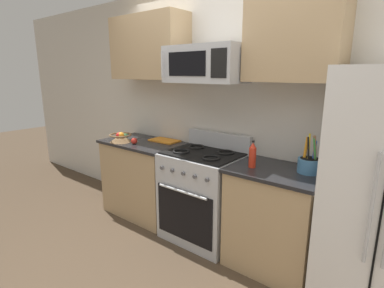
% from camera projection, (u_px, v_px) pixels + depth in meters
% --- Properties ---
extents(ground_plane, '(16.00, 16.00, 0.00)m').
position_uv_depth(ground_plane, '(157.00, 268.00, 2.66)').
color(ground_plane, '#473828').
extents(wall_back, '(8.00, 0.10, 2.60)m').
position_uv_depth(wall_back, '(224.00, 111.00, 3.15)').
color(wall_back, beige).
rests_on(wall_back, ground).
extents(counter_left, '(1.00, 0.60, 0.91)m').
position_uv_depth(counter_left, '(144.00, 178.00, 3.61)').
color(counter_left, tan).
rests_on(counter_left, ground).
extents(range_oven, '(0.76, 0.64, 1.09)m').
position_uv_depth(range_oven, '(203.00, 195.00, 3.07)').
color(range_oven, '#B2B5BA').
rests_on(range_oven, ground).
extents(counter_right, '(0.77, 0.60, 0.91)m').
position_uv_depth(counter_right, '(274.00, 219.00, 2.60)').
color(counter_right, tan).
rests_on(counter_right, ground).
extents(microwave, '(0.77, 0.44, 0.34)m').
position_uv_depth(microwave, '(206.00, 64.00, 2.78)').
color(microwave, '#B2B5BA').
extents(upper_cabinets_left, '(0.99, 0.34, 0.70)m').
position_uv_depth(upper_cabinets_left, '(149.00, 48.00, 3.37)').
color(upper_cabinets_left, tan).
extents(upper_cabinets_right, '(0.76, 0.34, 0.70)m').
position_uv_depth(upper_cabinets_right, '(295.00, 37.00, 2.35)').
color(upper_cabinets_right, tan).
extents(utensil_crock, '(0.18, 0.18, 0.32)m').
position_uv_depth(utensil_crock, '(309.00, 164.00, 2.40)').
color(utensil_crock, teal).
rests_on(utensil_crock, counter_right).
extents(fruit_basket, '(0.26, 0.26, 0.11)m').
position_uv_depth(fruit_basket, '(121.00, 137.00, 3.48)').
color(fruit_basket, brown).
rests_on(fruit_basket, counter_left).
extents(apple_loose, '(0.07, 0.07, 0.07)m').
position_uv_depth(apple_loose, '(134.00, 141.00, 3.38)').
color(apple_loose, red).
rests_on(apple_loose, counter_left).
extents(cutting_board, '(0.36, 0.22, 0.02)m').
position_uv_depth(cutting_board, '(165.00, 140.00, 3.53)').
color(cutting_board, orange).
rests_on(cutting_board, counter_left).
extents(bottle_hot_sauce, '(0.06, 0.06, 0.23)m').
position_uv_depth(bottle_hot_sauce, '(252.00, 155.00, 2.53)').
color(bottle_hot_sauce, red).
rests_on(bottle_hot_sauce, counter_right).
extents(prep_bowl, '(0.11, 0.11, 0.04)m').
position_uv_depth(prep_bowl, '(123.00, 135.00, 3.76)').
color(prep_bowl, '#59AD66').
rests_on(prep_bowl, counter_left).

